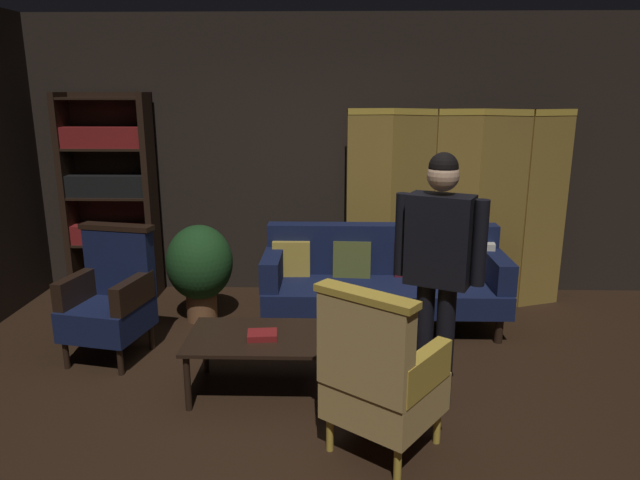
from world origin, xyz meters
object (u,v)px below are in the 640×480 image
(coffee_table, at_px, (260,342))
(standing_figure, at_px, (439,259))
(folding_screen, at_px, (456,205))
(potted_plant, at_px, (200,266))
(armchair_wing_left, at_px, (111,297))
(book_red_leather, at_px, (262,335))
(armchair_gilt_accent, at_px, (380,376))
(bookshelf, at_px, (110,192))
(velvet_couch, at_px, (383,275))

(coffee_table, xyz_separation_m, standing_figure, (1.18, -0.15, 0.65))
(coffee_table, relative_size, standing_figure, 0.59)
(folding_screen, height_order, potted_plant, folding_screen)
(folding_screen, relative_size, armchair_wing_left, 2.05)
(standing_figure, bearing_deg, book_red_leather, 174.71)
(coffee_table, relative_size, armchair_gilt_accent, 0.96)
(potted_plant, xyz_separation_m, book_red_leather, (0.73, -1.35, -0.08))
(bookshelf, height_order, velvet_couch, bookshelf)
(armchair_gilt_accent, bearing_deg, standing_figure, 53.77)
(armchair_gilt_accent, relative_size, standing_figure, 0.61)
(folding_screen, height_order, coffee_table, folding_screen)
(bookshelf, relative_size, book_red_leather, 10.24)
(bookshelf, distance_m, book_red_leather, 2.77)
(armchair_wing_left, xyz_separation_m, book_red_leather, (1.27, -0.59, -0.05))
(coffee_table, height_order, standing_figure, standing_figure)
(potted_plant, bearing_deg, velvet_couch, -1.56)
(coffee_table, bearing_deg, folding_screen, 47.88)
(velvet_couch, relative_size, standing_figure, 1.25)
(folding_screen, relative_size, bookshelf, 1.04)
(bookshelf, bearing_deg, potted_plant, -33.75)
(armchair_gilt_accent, bearing_deg, book_red_leather, 138.92)
(potted_plant, relative_size, book_red_leather, 4.47)
(folding_screen, relative_size, potted_plant, 2.38)
(velvet_couch, height_order, armchair_wing_left, armchair_wing_left)
(coffee_table, height_order, armchair_gilt_accent, armchair_gilt_accent)
(armchair_gilt_accent, bearing_deg, velvet_couch, 84.81)
(folding_screen, distance_m, coffee_table, 2.60)
(armchair_gilt_accent, height_order, potted_plant, armchair_gilt_accent)
(velvet_couch, bearing_deg, folding_screen, 39.65)
(bookshelf, relative_size, velvet_couch, 0.97)
(bookshelf, xyz_separation_m, armchair_wing_left, (0.50, -1.45, -0.59))
(book_red_leather, bearing_deg, bookshelf, 130.96)
(velvet_couch, xyz_separation_m, armchair_wing_left, (-2.20, -0.72, 0.03))
(velvet_couch, height_order, book_red_leather, velvet_couch)
(velvet_couch, distance_m, book_red_leather, 1.60)
(coffee_table, bearing_deg, book_red_leather, -61.90)
(armchair_gilt_accent, bearing_deg, armchair_wing_left, 148.40)
(velvet_couch, bearing_deg, coffee_table, -127.09)
(folding_screen, xyz_separation_m, standing_figure, (-0.52, -2.03, 0.04))
(standing_figure, bearing_deg, armchair_gilt_accent, -126.23)
(folding_screen, bearing_deg, velvet_couch, -140.35)
(velvet_couch, xyz_separation_m, book_red_leather, (-0.93, -1.30, -0.01))
(coffee_table, bearing_deg, velvet_couch, 52.91)
(potted_plant, bearing_deg, armchair_gilt_accent, -53.42)
(bookshelf, distance_m, armchair_wing_left, 1.65)
(folding_screen, height_order, standing_figure, folding_screen)
(book_red_leather, bearing_deg, armchair_gilt_accent, -41.08)
(book_red_leather, bearing_deg, potted_plant, 118.58)
(armchair_wing_left, height_order, book_red_leather, armchair_wing_left)
(velvet_couch, height_order, standing_figure, standing_figure)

